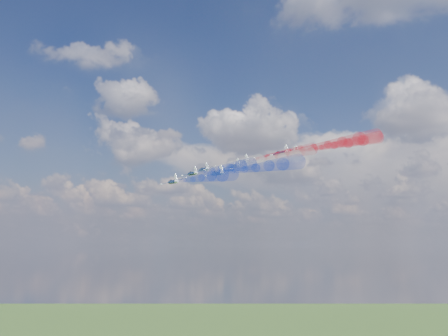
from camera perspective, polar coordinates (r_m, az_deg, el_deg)
The scene contains 16 objects.
jet_lead at distance 188.05m, azimuth -2.19°, elevation -0.14°, with size 8.34×10.42×2.78m, color black, non-canonical shape.
trail_lead at distance 166.08m, azimuth 0.82°, elevation 0.39°, with size 3.47×38.59×3.47m, color white, non-canonical shape.
jet_inner_left at distance 172.05m, azimuth -3.43°, elevation -0.59°, with size 8.34×10.42×2.78m, color black, non-canonical shape.
trail_inner_left at distance 149.88m, azimuth -0.29°, elevation -0.07°, with size 3.47×38.59×3.47m, color #1734C5, non-canonical shape.
jet_inner_right at distance 179.77m, azimuth 2.08°, elevation 0.73°, with size 8.34×10.42×2.78m, color black, non-canonical shape.
trail_inner_right at distance 158.65m, azimuth 5.82°, elevation 1.40°, with size 3.47×38.59×3.47m, color red, non-canonical shape.
jet_outer_left at distance 158.45m, azimuth -5.57°, elevation -1.51°, with size 8.34×10.42×2.78m, color black, non-canonical shape.
trail_outer_left at distance 135.95m, azimuth -2.45°, elevation -1.09°, with size 3.47×38.59×3.47m, color #1734C5, non-canonical shape.
jet_center_third at distance 164.17m, azimuth 1.12°, elevation 0.23°, with size 8.34×10.42×2.78m, color black, non-canonical shape.
trail_center_third at distance 142.87m, azimuth 5.13°, elevation 0.90°, with size 3.47×38.59×3.47m, color white, non-canonical shape.
jet_outer_right at distance 174.44m, azimuth 7.35°, elevation 1.64°, with size 8.34×10.42×2.78m, color black, non-canonical shape.
trail_outer_right at distance 154.54m, azimuth 11.91°, elevation 2.44°, with size 3.47×38.59×3.47m, color red, non-canonical shape.
jet_rear_left at distance 147.15m, azimuth -0.71°, elevation -0.60°, with size 8.34×10.42×2.78m, color black, non-canonical shape.
trail_rear_left at distance 125.52m, azimuth 3.53°, elevation 0.03°, with size 3.47×38.59×3.47m, color #1734C5, non-canonical shape.
jet_rear_right at distance 158.55m, azimuth 6.27°, elevation 1.62°, with size 8.34×10.42×2.78m, color black, non-canonical shape.
trail_rear_right at distance 138.46m, azimuth 11.19°, elevation 2.51°, with size 3.47×38.59×3.47m, color red, non-canonical shape.
Camera 1 is at (106.13, -139.11, 110.74)m, focal length 42.01 mm.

